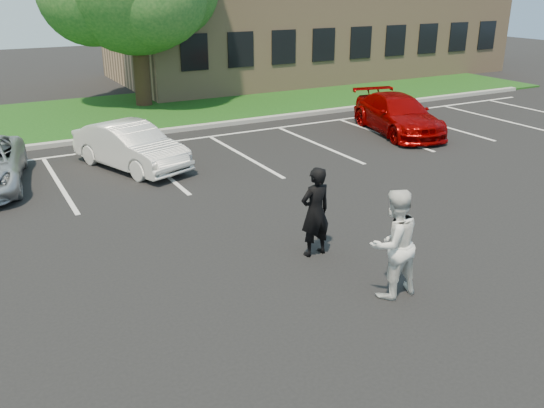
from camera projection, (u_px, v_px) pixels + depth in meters
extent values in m
plane|color=black|center=(299.00, 286.00, 10.37)|extent=(90.00, 90.00, 0.00)
cube|color=#969691|center=(121.00, 136.00, 20.16)|extent=(40.00, 0.30, 0.15)
cube|color=#113D11|center=(95.00, 116.00, 23.45)|extent=(44.00, 8.00, 0.08)
cube|color=silver|center=(59.00, 183.00, 15.66)|extent=(0.12, 5.20, 0.01)
cube|color=silver|center=(158.00, 168.00, 16.91)|extent=(0.12, 5.20, 0.01)
cube|color=silver|center=(243.00, 155.00, 18.17)|extent=(0.12, 5.20, 0.01)
cube|color=silver|center=(318.00, 144.00, 19.43)|extent=(0.12, 5.20, 0.01)
cube|color=silver|center=(383.00, 134.00, 20.68)|extent=(0.12, 5.20, 0.01)
cube|color=silver|center=(441.00, 126.00, 21.94)|extent=(0.12, 5.20, 0.01)
cube|color=silver|center=(493.00, 118.00, 23.19)|extent=(0.12, 5.20, 0.01)
cube|color=silver|center=(539.00, 111.00, 24.45)|extent=(0.12, 5.20, 0.01)
cube|color=silver|center=(172.00, 142.00, 19.75)|extent=(34.00, 0.12, 0.01)
cube|color=#A18262|center=(310.00, 3.00, 33.20)|extent=(22.00, 10.00, 8.00)
cube|color=black|center=(194.00, 52.00, 25.61)|extent=(1.30, 0.06, 1.60)
cube|color=black|center=(241.00, 50.00, 26.64)|extent=(1.30, 0.06, 1.60)
cube|color=black|center=(284.00, 47.00, 27.68)|extent=(1.30, 0.06, 1.60)
cube|color=black|center=(324.00, 45.00, 28.71)|extent=(1.30, 0.06, 1.60)
cube|color=black|center=(361.00, 43.00, 29.74)|extent=(1.30, 0.06, 1.60)
cube|color=black|center=(395.00, 41.00, 30.77)|extent=(1.30, 0.06, 1.60)
cube|color=black|center=(428.00, 39.00, 31.80)|extent=(1.30, 0.06, 1.60)
cube|color=black|center=(458.00, 37.00, 32.83)|extent=(1.30, 0.06, 1.60)
cube|color=black|center=(487.00, 35.00, 33.86)|extent=(1.30, 0.06, 1.60)
cylinder|color=black|center=(142.00, 69.00, 24.81)|extent=(0.70, 0.70, 3.20)
imported|color=black|center=(315.00, 212.00, 11.26)|extent=(0.70, 0.48, 1.83)
imported|color=silver|center=(393.00, 244.00, 9.76)|extent=(0.95, 0.75, 1.95)
imported|color=silver|center=(130.00, 146.00, 16.73)|extent=(2.71, 4.24, 1.32)
imported|color=#860101|center=(398.00, 115.00, 20.69)|extent=(2.86, 4.93, 1.34)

